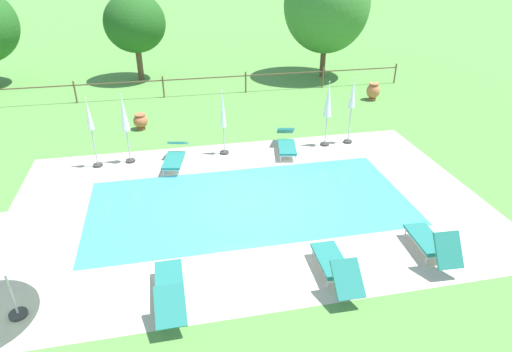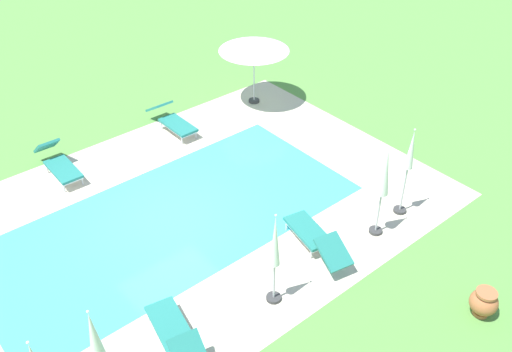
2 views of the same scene
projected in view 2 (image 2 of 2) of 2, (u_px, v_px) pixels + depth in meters
The scene contains 14 objects.
ground_plane at pixel (172, 220), 14.07m from camera, with size 160.00×160.00×0.00m, color #599342.
pool_deck_paving at pixel (172, 220), 14.07m from camera, with size 13.61×8.72×0.01m, color beige.
swimming_pool_water at pixel (172, 220), 14.07m from camera, with size 9.22×4.33×0.01m, color #42CCD6.
pool_coping_rim at pixel (172, 220), 14.07m from camera, with size 9.70×4.81×0.01m.
sun_lounger_north_near_steps at pixel (315, 237), 13.06m from camera, with size 1.02×2.15×0.70m.
sun_lounger_north_far at pixel (58, 163), 15.44m from camera, with size 0.64×1.99×0.87m.
sun_lounger_north_end at pixel (172, 120), 17.33m from camera, with size 0.61×2.04×0.78m.
sun_lounger_south_near_corner at pixel (176, 334), 10.82m from camera, with size 0.99×2.11×0.78m.
patio_umbrella_open_foreground at pixel (254, 45), 17.84m from camera, with size 2.24×2.24×2.23m.
patio_umbrella_closed_row_west at pixel (275, 249), 11.16m from camera, with size 0.32×0.32×2.33m.
patio_umbrella_closed_row_mid_west at pixel (384, 178), 12.76m from camera, with size 0.32×0.32×2.44m.
patio_umbrella_closed_row_mid_east at pixel (96, 344), 9.08m from camera, with size 0.32×0.32×2.45m.
patio_umbrella_closed_deck_corner at pixel (409, 161), 13.44m from camera, with size 0.32×0.32×2.43m.
terracotta_urn_near_fence at pixel (484, 302), 11.47m from camera, with size 0.57×0.57×0.64m.
Camera 2 is at (5.32, 9.57, 9.14)m, focal length 39.97 mm.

